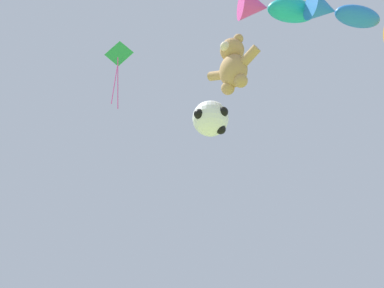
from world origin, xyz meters
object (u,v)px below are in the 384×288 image
diamond_kite (118,60)px  fish_kite_teal (273,8)px  teddy_bear_kite (233,64)px  fish_kite_cobalt (340,13)px  soccer_ball_kite (211,118)px

diamond_kite → fish_kite_teal: bearing=16.9°
fish_kite_teal → diamond_kite: size_ratio=0.80×
teddy_bear_kite → diamond_kite: 4.96m
teddy_bear_kite → diamond_kite: size_ratio=0.64×
teddy_bear_kite → fish_kite_cobalt: bearing=31.0°
diamond_kite → soccer_ball_kite: bearing=17.6°
teddy_bear_kite → fish_kite_teal: fish_kite_teal is taller
diamond_kite → teddy_bear_kite: bearing=15.9°
teddy_bear_kite → soccer_ball_kite: 1.83m
teddy_bear_kite → fish_kite_cobalt: (2.84, 1.71, 1.32)m
teddy_bear_kite → soccer_ball_kite: teddy_bear_kite is taller
fish_kite_teal → teddy_bear_kite: bearing=-159.9°
fish_kite_teal → fish_kite_cobalt: bearing=38.8°
fish_kite_teal → diamond_kite: 5.91m
fish_kite_teal → fish_kite_cobalt: size_ratio=1.02×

